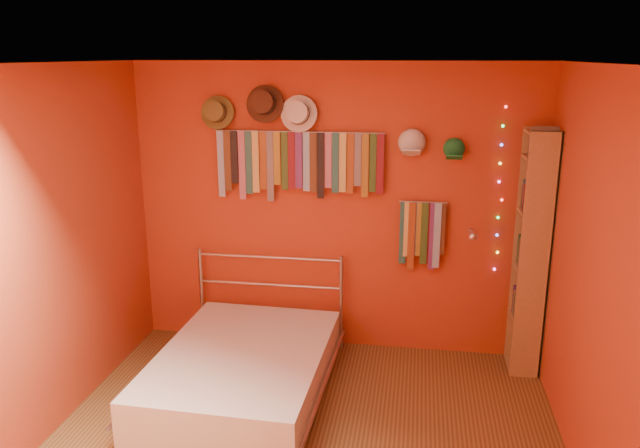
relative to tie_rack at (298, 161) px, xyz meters
The scene contains 15 objects.
back_wall 0.53m from the tie_rack, 11.72° to the left, with size 3.50×0.02×2.50m, color #943A17.
right_wall 2.70m from the tie_rack, 39.24° to the right, with size 0.02×3.50×2.50m, color #943A17.
left_wall 2.26m from the tie_rack, 130.46° to the right, with size 0.02×3.50×2.50m, color #943A17.
ceiling 1.90m from the tie_rack, 79.48° to the right, with size 3.50×3.50×0.02m, color white.
tie_rack is the anchor object (origin of this frame).
small_tie_rack 1.21m from the tie_rack, ahead, with size 0.40×0.03×0.60m.
fedora_olive 0.80m from the tie_rack, behind, with size 0.29×0.16×0.28m.
fedora_brown 0.55m from the tie_rack, behind, with size 0.32×0.17×0.31m.
fedora_white 0.41m from the tie_rack, 66.15° to the right, with size 0.31×0.17×0.30m.
cap_white 0.96m from the tie_rack, ahead, with size 0.20×0.25×0.20m.
cap_green 1.29m from the tie_rack, ahead, with size 0.18×0.22×0.18m.
fairy_lights 1.68m from the tie_rack, ahead, with size 0.06×0.02×1.38m.
reading_lamp 1.57m from the tie_rack, ahead, with size 0.07×0.28×0.08m.
bookshelf 2.08m from the tie_rack, ahead, with size 0.25×0.34×2.00m.
bed 1.77m from the tie_rack, 105.05° to the right, with size 1.36×1.82×0.87m.
Camera 1 is at (0.69, -3.42, 2.55)m, focal length 35.00 mm.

